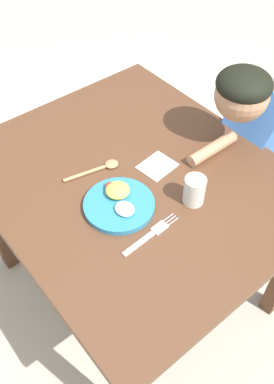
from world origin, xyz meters
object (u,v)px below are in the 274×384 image
(person, at_px, (245,157))
(fork, at_px, (150,235))
(spoon, at_px, (100,168))
(drinking_cup, at_px, (194,190))
(plate, at_px, (119,203))

(person, bearing_deg, fork, 102.26)
(spoon, xyz_separation_m, person, (0.19, 0.58, -0.16))
(drinking_cup, relative_size, person, 0.10)
(plate, height_order, fork, plate)
(person, bearing_deg, spoon, 72.38)
(fork, bearing_deg, drinking_cup, 2.15)
(spoon, distance_m, drinking_cup, 0.34)
(spoon, distance_m, person, 0.63)
(plate, relative_size, person, 0.22)
(fork, height_order, spoon, spoon)
(fork, xyz_separation_m, spoon, (-0.32, 0.05, 0.00))
(drinking_cup, bearing_deg, spoon, -154.12)
(plate, relative_size, drinking_cup, 2.31)
(fork, relative_size, person, 0.21)
(person, bearing_deg, drinking_cup, 105.27)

